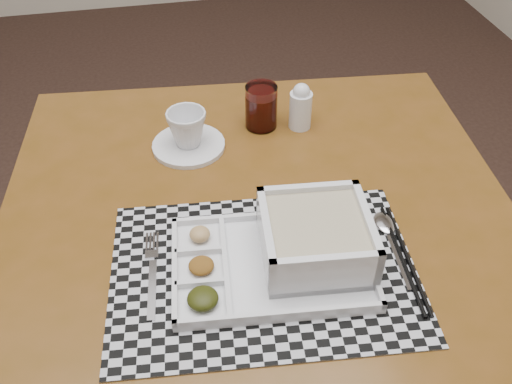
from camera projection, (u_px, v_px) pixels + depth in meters
dining_table at (260, 245)px, 1.07m from camera, size 1.02×1.02×0.70m
placemat at (264, 271)px, 0.93m from camera, size 0.53×0.39×0.00m
serving_tray at (301, 247)px, 0.92m from camera, size 0.34×0.25×0.09m
fork at (151, 271)px, 0.92m from camera, size 0.03×0.19×0.00m
spoon at (387, 228)px, 0.99m from camera, size 0.04×0.18×0.01m
chopsticks at (405, 258)px, 0.94m from camera, size 0.04×0.24×0.01m
saucer at (189, 145)px, 1.18m from camera, size 0.15×0.15×0.01m
cup at (187, 128)px, 1.15m from camera, size 0.10×0.10×0.08m
juice_glass at (261, 108)px, 1.21m from camera, size 0.07×0.07×0.10m
creamer_bottle at (301, 107)px, 1.20m from camera, size 0.05×0.05×0.10m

